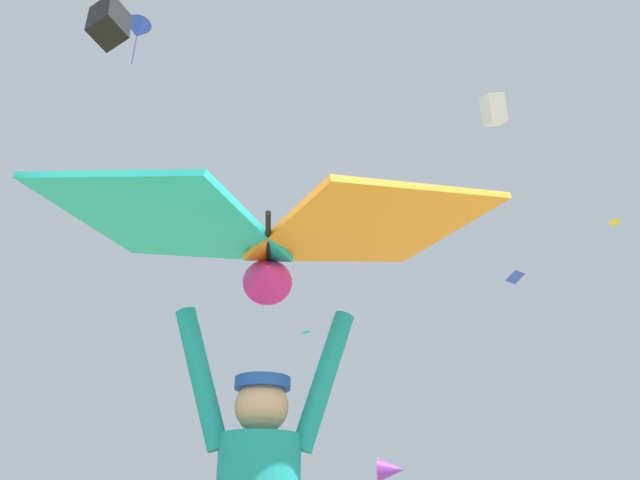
% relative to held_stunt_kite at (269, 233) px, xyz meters
% --- Properties ---
extents(held_stunt_kite, '(2.17, 1.35, 0.44)m').
position_rel_held_stunt_kite_xyz_m(held_stunt_kite, '(0.00, 0.00, 0.00)').
color(held_stunt_kite, black).
extents(distant_kite_black_mid_right, '(1.23, 1.25, 1.52)m').
position_rel_held_stunt_kite_xyz_m(distant_kite_black_mid_right, '(-6.51, 7.97, 10.67)').
color(distant_kite_black_mid_right, black).
extents(distant_kite_blue_high_left, '(0.83, 0.76, 0.54)m').
position_rel_held_stunt_kite_xyz_m(distant_kite_blue_high_left, '(6.36, 25.23, 9.76)').
color(distant_kite_blue_high_left, blue).
extents(distant_kite_blue_far_center, '(1.23, 1.28, 1.99)m').
position_rel_held_stunt_kite_xyz_m(distant_kite_blue_far_center, '(-8.25, 12.30, 15.07)').
color(distant_kite_blue_far_center, blue).
extents(distant_kite_yellow_mid_left, '(0.51, 0.51, 0.20)m').
position_rel_held_stunt_kite_xyz_m(distant_kite_yellow_mid_left, '(11.49, 24.98, 12.30)').
color(distant_kite_yellow_mid_left, yellow).
extents(distant_kite_teal_low_right, '(0.65, 0.65, 0.15)m').
position_rel_held_stunt_kite_xyz_m(distant_kite_teal_low_right, '(-4.72, 29.31, 8.68)').
color(distant_kite_teal_low_right, '#19B2AD').
extents(distant_kite_white_high_right, '(0.64, 0.81, 0.92)m').
position_rel_held_stunt_kite_xyz_m(distant_kite_white_high_right, '(3.26, 9.79, 8.14)').
color(distant_kite_white_high_right, white).
extents(distant_kite_blue_low_left, '(0.50, 0.50, 0.16)m').
position_rel_held_stunt_kite_xyz_m(distant_kite_blue_low_left, '(-2.38, 14.25, 6.61)').
color(distant_kite_blue_low_left, blue).
extents(distant_kite_black_overhead_distant, '(1.29, 1.24, 2.12)m').
position_rel_held_stunt_kite_xyz_m(distant_kite_black_overhead_distant, '(-4.67, 20.27, 10.02)').
color(distant_kite_black_overhead_distant, black).
extents(marker_flag, '(0.30, 0.24, 1.68)m').
position_rel_held_stunt_kite_xyz_m(marker_flag, '(0.38, 4.16, -0.81)').
color(marker_flag, silver).
rests_on(marker_flag, ground).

